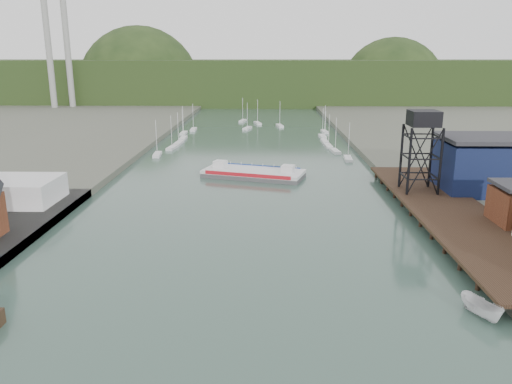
{
  "coord_description": "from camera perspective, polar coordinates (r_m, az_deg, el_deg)",
  "views": [
    {
      "loc": [
        4.46,
        -39.52,
        28.21
      ],
      "look_at": [
        2.61,
        49.37,
        4.0
      ],
      "focal_mm": 35.0,
      "sensor_mm": 36.0,
      "label": 1
    }
  ],
  "objects": [
    {
      "name": "motorboat",
      "position": [
        62.26,
        24.37,
        -12.01
      ],
      "size": [
        4.2,
        6.29,
        2.27
      ],
      "primitive_type": "imported",
      "rotation": [
        0.0,
        0.0,
        0.37
      ],
      "color": "silver",
      "rests_on": "ground"
    },
    {
      "name": "marina_sailboats",
      "position": [
        180.21,
        -0.22,
        6.34
      ],
      "size": [
        57.71,
        92.65,
        0.9
      ],
      "color": "silver",
      "rests_on": "ground"
    },
    {
      "name": "smokestacks",
      "position": [
        293.6,
        -21.64,
        14.55
      ],
      "size": [
        11.2,
        8.2,
        60.0
      ],
      "color": "#989894",
      "rests_on": "ground"
    },
    {
      "name": "white_shed",
      "position": [
        104.67,
        -26.43,
        0.15
      ],
      "size": [
        18.0,
        12.0,
        4.5
      ],
      "primitive_type": "cube",
      "color": "silver",
      "rests_on": "west_quay"
    },
    {
      "name": "ground",
      "position": [
        48.76,
        -4.56,
        -20.17
      ],
      "size": [
        600.0,
        600.0,
        0.0
      ],
      "primitive_type": "plane",
      "color": "#324E43",
      "rests_on": "ground"
    },
    {
      "name": "east_pier",
      "position": [
        94.32,
        21.33,
        -2.05
      ],
      "size": [
        14.0,
        70.0,
        2.45
      ],
      "color": "black",
      "rests_on": "ground"
    },
    {
      "name": "lift_tower",
      "position": [
        102.96,
        18.6,
        7.44
      ],
      "size": [
        6.5,
        6.5,
        16.0
      ],
      "color": "black",
      "rests_on": "east_pier"
    },
    {
      "name": "chain_ferry",
      "position": [
        120.67,
        -0.29,
        2.19
      ],
      "size": [
        25.66,
        16.08,
        3.44
      ],
      "rotation": [
        0.0,
        0.0,
        -0.29
      ],
      "color": "#4C4C4E",
      "rests_on": "ground"
    },
    {
      "name": "distant_hills",
      "position": [
        341.45,
        -0.23,
        12.24
      ],
      "size": [
        500.0,
        120.0,
        80.0
      ],
      "color": "black",
      "rests_on": "ground"
    },
    {
      "name": "blue_shed",
      "position": [
        111.47,
        25.31,
        2.82
      ],
      "size": [
        20.5,
        14.5,
        11.3
      ],
      "color": "black",
      "rests_on": "east_land"
    }
  ]
}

